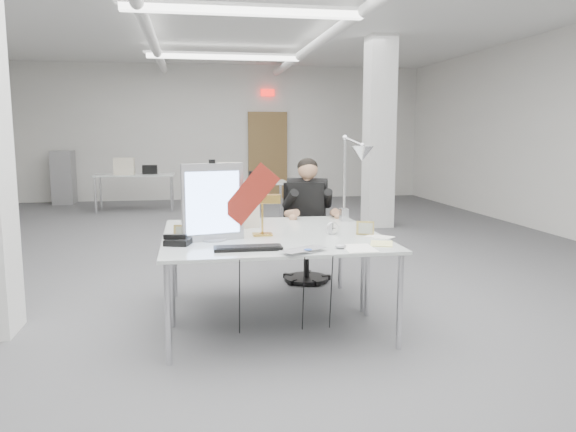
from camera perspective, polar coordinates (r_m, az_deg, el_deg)
name	(u,v)px	position (r m, az deg, el deg)	size (l,w,h in m)	color
room_shell	(248,125)	(6.86, -4.06, 9.21)	(10.04, 14.04, 3.24)	#4F4F51
desk_main	(279,245)	(4.33, -0.88, -3.00)	(1.80, 0.90, 0.03)	silver
desk_second	(264,226)	(5.21, -2.42, -1.06)	(1.80, 0.90, 0.03)	silver
bg_desk_a	(241,183)	(9.77, -4.75, 3.38)	(1.60, 0.80, 0.03)	silver
bg_desk_b	(135,175)	(11.98, -15.31, 4.05)	(1.60, 0.80, 0.03)	silver
filing_cabinet	(64,177)	(13.68, -21.83, 3.66)	(0.45, 0.55, 1.20)	gray
office_chair	(306,230)	(6.03, 1.89, -1.40)	(0.56, 0.56, 1.14)	black
seated_person	(308,200)	(5.93, 2.00, 1.65)	(0.48, 0.61, 0.91)	black
monitor	(213,202)	(4.45, -7.65, 1.39)	(0.49, 0.05, 0.61)	#B2B1B6
pennant	(251,194)	(4.43, -3.81, 2.21)	(0.49, 0.01, 0.20)	maroon
keyboard	(248,248)	(4.12, -4.08, -3.26)	(0.50, 0.17, 0.02)	black
laptop	(308,252)	(3.98, 2.05, -3.65)	(0.34, 0.22, 0.03)	#B6B6BB
mouse	(341,246)	(4.17, 5.38, -3.08)	(0.09, 0.06, 0.03)	#AEADB2
bankers_lamp	(262,214)	(4.65, -2.63, 0.24)	(0.32, 0.13, 0.37)	gold
desk_phone	(178,242)	(4.37, -11.12, -2.60)	(0.18, 0.16, 0.05)	black
picture_frame_left	(183,232)	(4.54, -10.58, -1.65)	(0.16, 0.01, 0.12)	#AB9249
picture_frame_right	(365,228)	(4.73, 7.84, -1.22)	(0.15, 0.01, 0.12)	#AB9449
desk_clock	(332,228)	(4.74, 4.52, -1.26)	(0.11, 0.11, 0.03)	silver
paper_stack_a	(359,248)	(4.18, 7.22, -3.28)	(0.22, 0.31, 0.01)	white
paper_stack_b	(382,244)	(4.37, 9.48, -2.79)	(0.17, 0.23, 0.01)	#EAE68B
paper_stack_c	(379,237)	(4.65, 9.27, -2.11)	(0.21, 0.15, 0.01)	white
beige_monitor	(235,208)	(5.13, -5.46, 0.80)	(0.35, 0.34, 0.34)	beige
architect_lamp	(352,171)	(5.19, 6.51, 4.53)	(0.27, 0.77, 0.99)	silver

